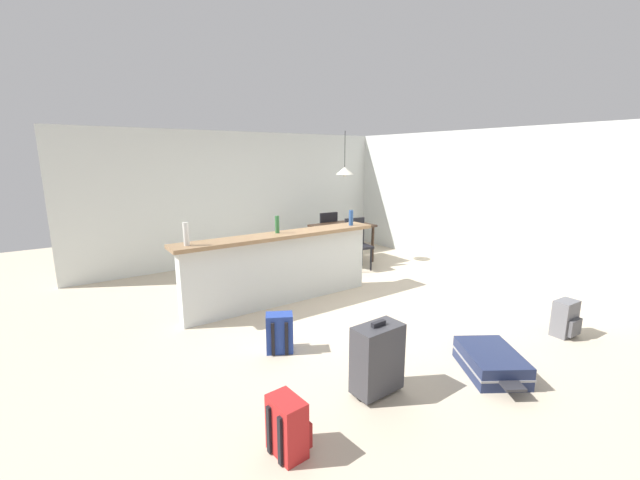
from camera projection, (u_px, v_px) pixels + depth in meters
ground_plane at (341, 304)px, 5.59m from camera, size 13.00×13.00×0.05m
wall_back at (248, 197)px, 7.77m from camera, size 6.60×0.10×2.50m
wall_right at (462, 200)px, 7.26m from camera, size 0.10×6.00×2.50m
partition_half_wall at (281, 270)px, 5.47m from camera, size 2.80×0.20×0.95m
bar_countertop at (281, 235)px, 5.37m from camera, size 2.96×0.40×0.05m
bottle_white at (186, 234)px, 4.61m from camera, size 0.07×0.07×0.28m
bottle_green at (277, 224)px, 5.38m from camera, size 0.06×0.06×0.24m
bottle_blue at (351, 218)px, 5.98m from camera, size 0.07×0.07×0.23m
dining_table at (342, 229)px, 7.60m from camera, size 1.10×0.80×0.74m
dining_chair_near_partition at (357, 241)px, 7.18m from camera, size 0.46×0.46×0.93m
dining_chair_far_side at (326, 232)px, 8.04m from camera, size 0.43×0.43×0.93m
pendant_lamp at (345, 171)px, 7.39m from camera, size 0.34×0.34×0.84m
suitcase_flat_navy at (491, 362)px, 3.75m from camera, size 0.79×0.88×0.22m
backpack_red at (288, 427)px, 2.71m from camera, size 0.27×0.29×0.42m
suitcase_upright_charcoal at (377, 358)px, 3.38m from camera, size 0.45×0.25×0.67m
backpack_blue at (280, 333)px, 4.15m from camera, size 0.33×0.32×0.42m
backpack_grey at (565, 319)px, 4.51m from camera, size 0.29×0.26×0.42m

